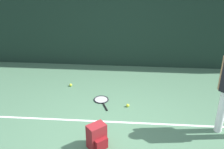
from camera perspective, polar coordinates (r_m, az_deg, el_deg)
The scene contains 7 objects.
ground_plane at distance 5.28m, azimuth -0.34°, elevation -11.73°, with size 12.00×12.00×0.00m, color #4C7556.
back_fence at distance 7.36m, azimuth 1.60°, elevation 12.46°, with size 10.00×0.10×2.96m, color #192D23.
court_line at distance 5.56m, azimuth -0.03°, elevation -9.40°, with size 9.00×0.05×0.00m, color white.
tennis_racket at distance 6.21m, azimuth -2.09°, elevation -5.13°, with size 0.42×0.63×0.03m.
backpack at distance 4.88m, azimuth -2.98°, elevation -12.32°, with size 0.38×0.38×0.44m.
tennis_ball_near_player at distance 6.82m, azimuth -8.23°, elevation -2.07°, with size 0.07×0.07×0.07m, color #CCE033.
tennis_ball_by_fence at distance 6.00m, azimuth 3.15°, elevation -6.16°, with size 0.07×0.07×0.07m, color #CCE033.
Camera 1 is at (0.35, -4.13, 3.26)m, focal length 45.92 mm.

